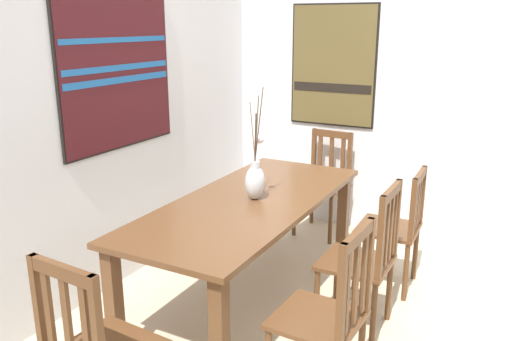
# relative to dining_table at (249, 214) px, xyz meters

# --- Properties ---
(ground_plane) EXTENTS (6.40, 6.40, 0.03)m
(ground_plane) POSITION_rel_dining_table_xyz_m (-0.12, -0.81, -0.66)
(ground_plane) COLOR beige
(wall_back) EXTENTS (6.40, 0.12, 2.70)m
(wall_back) POSITION_rel_dining_table_xyz_m (-0.12, 1.05, 0.71)
(wall_back) COLOR silver
(wall_back) RESTS_ON ground_plane
(wall_side) EXTENTS (0.12, 6.40, 2.70)m
(wall_side) POSITION_rel_dining_table_xyz_m (1.74, -0.81, 0.71)
(wall_side) COLOR silver
(wall_side) RESTS_ON ground_plane
(dining_table) EXTENTS (2.07, 0.86, 0.75)m
(dining_table) POSITION_rel_dining_table_xyz_m (0.00, 0.00, 0.00)
(dining_table) COLOR brown
(dining_table) RESTS_ON ground_plane
(centerpiece_vase) EXTENTS (0.23, 0.17, 0.75)m
(centerpiece_vase) POSITION_rel_dining_table_xyz_m (0.03, -0.03, 0.24)
(centerpiece_vase) COLOR silver
(centerpiece_vase) RESTS_ON dining_table
(chair_0) EXTENTS (0.44, 0.44, 0.97)m
(chair_0) POSITION_rel_dining_table_xyz_m (-0.70, -0.83, -0.15)
(chair_0) COLOR brown
(chair_0) RESTS_ON ground_plane
(chair_1) EXTENTS (0.42, 0.42, 0.97)m
(chair_1) POSITION_rel_dining_table_xyz_m (0.02, -0.81, -0.15)
(chair_1) COLOR brown
(chair_1) RESTS_ON ground_plane
(chair_2) EXTENTS (0.45, 0.45, 0.93)m
(chair_2) POSITION_rel_dining_table_xyz_m (1.43, -0.01, -0.16)
(chair_2) COLOR brown
(chair_2) RESTS_ON ground_plane
(chair_3) EXTENTS (0.43, 0.43, 0.90)m
(chair_3) POSITION_rel_dining_table_xyz_m (0.67, -0.84, -0.16)
(chair_3) COLOR brown
(chair_3) RESTS_ON ground_plane
(painting_on_back_wall) EXTENTS (1.09, 0.05, 1.06)m
(painting_on_back_wall) POSITION_rel_dining_table_xyz_m (-0.10, 0.99, 0.91)
(painting_on_back_wall) COLOR black
(painting_on_side_wall) EXTENTS (0.05, 0.80, 1.09)m
(painting_on_side_wall) POSITION_rel_dining_table_xyz_m (1.68, 0.04, 0.86)
(painting_on_side_wall) COLOR black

